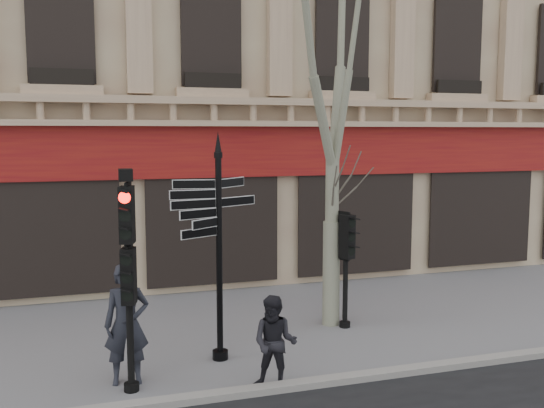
% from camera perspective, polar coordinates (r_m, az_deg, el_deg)
% --- Properties ---
extents(ground, '(80.00, 80.00, 0.00)m').
position_cam_1_polar(ground, '(11.35, -0.22, -14.30)').
color(ground, slate).
rests_on(ground, ground).
extents(kerb, '(80.00, 0.25, 0.12)m').
position_cam_1_polar(kerb, '(10.10, 2.22, -16.70)').
color(kerb, gray).
rests_on(kerb, ground).
extents(fingerpost, '(2.11, 2.11, 4.10)m').
position_cam_1_polar(fingerpost, '(10.67, -5.04, -0.40)').
color(fingerpost, black).
rests_on(fingerpost, ground).
extents(traffic_signal_main, '(0.45, 0.37, 3.53)m').
position_cam_1_polar(traffic_signal_main, '(9.64, -13.42, -4.50)').
color(traffic_signal_main, black).
rests_on(traffic_signal_main, ground).
extents(traffic_signal_secondary, '(0.48, 0.41, 2.40)m').
position_cam_1_polar(traffic_signal_secondary, '(12.69, 6.97, -4.22)').
color(traffic_signal_secondary, black).
rests_on(traffic_signal_secondary, ground).
extents(plane_tree, '(3.23, 3.23, 8.58)m').
position_cam_1_polar(plane_tree, '(12.77, 5.85, 15.48)').
color(plane_tree, gray).
rests_on(plane_tree, ground).
extents(pedestrian_a, '(0.76, 0.53, 1.98)m').
position_cam_1_polar(pedestrian_a, '(10.27, -13.52, -10.94)').
color(pedestrian_a, '#20222B').
rests_on(pedestrian_a, ground).
extents(pedestrian_b, '(0.93, 0.87, 1.52)m').
position_cam_1_polar(pedestrian_b, '(9.83, 0.27, -12.96)').
color(pedestrian_b, black).
rests_on(pedestrian_b, ground).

